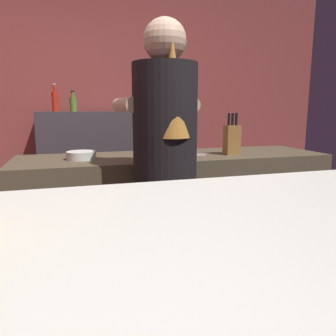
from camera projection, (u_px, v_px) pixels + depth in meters
wall_back at (101, 97)px, 3.46m from camera, size 5.20×0.10×2.70m
prep_counter at (175, 218)px, 2.32m from camera, size 2.10×0.60×0.91m
back_shelf at (88, 172)px, 3.28m from camera, size 0.91×0.36×1.20m
bartender at (165, 157)px, 1.74m from camera, size 0.45×0.53×1.67m
knife_block at (232, 139)px, 2.24m from camera, size 0.10×0.08×0.29m
mixing_bowl at (81, 155)px, 2.04m from camera, size 0.18×0.18×0.05m
chefs_knife at (188, 155)px, 2.21m from camera, size 0.24×0.08×0.01m
bottle_soy at (73, 104)px, 3.07m from camera, size 0.06×0.06×0.19m
bottle_olive_oil at (55, 101)px, 3.06m from camera, size 0.06×0.06×0.26m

